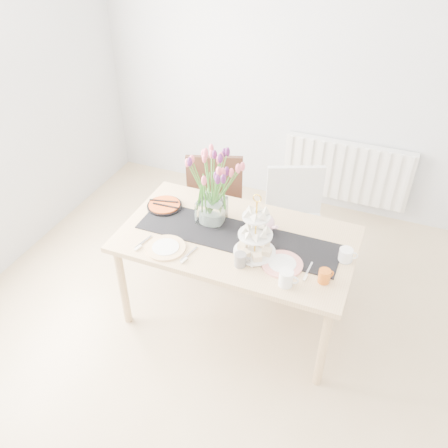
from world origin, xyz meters
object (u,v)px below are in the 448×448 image
at_px(mug_white, 286,278).
at_px(plate_right, 282,264).
at_px(chair_white, 295,215).
at_px(tart_tin, 164,206).
at_px(mug_orange, 324,276).
at_px(chair_brown, 214,205).
at_px(radiator, 346,172).
at_px(tulip_vase, 211,178).
at_px(cake_stand, 255,239).
at_px(mug_grey, 240,260).
at_px(plate_left, 166,248).
at_px(cream_jug, 346,255).
at_px(dining_table, 237,245).
at_px(teapot, 264,223).

bearing_deg(mug_white, plate_right, 110.10).
relative_size(chair_white, tart_tin, 3.53).
bearing_deg(mug_orange, chair_brown, 98.36).
bearing_deg(radiator, chair_brown, -128.68).
height_order(chair_white, tulip_vase, tulip_vase).
xyz_separation_m(cake_stand, mug_orange, (0.48, -0.09, -0.07)).
height_order(mug_grey, mug_white, mug_white).
distance_m(chair_brown, plate_left, 0.88).
height_order(cream_jug, mug_orange, same).
bearing_deg(plate_right, tart_tin, 163.82).
height_order(mug_grey, plate_left, mug_grey).
bearing_deg(cake_stand, chair_brown, 130.48).
xyz_separation_m(dining_table, plate_left, (-0.39, -0.29, 0.08)).
relative_size(tart_tin, plate_left, 0.97).
bearing_deg(cake_stand, tulip_vase, 150.98).
relative_size(radiator, chair_brown, 1.28).
bearing_deg(dining_table, radiator, 73.91).
height_order(teapot, cream_jug, teapot).
bearing_deg(radiator, mug_grey, -100.61).
height_order(radiator, tulip_vase, tulip_vase).
xyz_separation_m(cake_stand, plate_right, (0.20, -0.04, -0.11)).
height_order(radiator, mug_orange, mug_orange).
relative_size(dining_table, plate_left, 6.00).
height_order(chair_white, plate_right, chair_white).
xyz_separation_m(chair_brown, cake_stand, (0.58, -0.68, 0.32)).
distance_m(dining_table, tart_tin, 0.64).
bearing_deg(mug_white, cream_jug, 48.16).
xyz_separation_m(cake_stand, tart_tin, (-0.79, 0.25, -0.10)).
xyz_separation_m(cream_jug, mug_white, (-0.29, -0.36, 0.01)).
xyz_separation_m(dining_table, cake_stand, (0.17, -0.12, 0.19)).
relative_size(cake_stand, mug_orange, 4.62).
bearing_deg(mug_white, mug_grey, 166.10).
relative_size(dining_table, cream_jug, 18.08).
xyz_separation_m(dining_table, chair_brown, (-0.41, 0.56, -0.13)).
bearing_deg(radiator, chair_white, -103.81).
height_order(teapot, plate_left, teapot).
relative_size(mug_white, mug_orange, 1.18).
xyz_separation_m(tart_tin, plate_right, (0.99, -0.29, -0.01)).
xyz_separation_m(dining_table, mug_grey, (0.12, -0.26, 0.12)).
distance_m(chair_white, mug_grey, 0.99).
xyz_separation_m(tulip_vase, cake_stand, (0.40, -0.22, -0.25)).
bearing_deg(radiator, teapot, -102.07).
bearing_deg(plate_right, radiator, 86.35).
relative_size(chair_brown, mug_grey, 10.36).
xyz_separation_m(cream_jug, mug_orange, (-0.08, -0.25, -0.00)).
bearing_deg(tulip_vase, mug_orange, -19.72).
height_order(mug_white, plate_left, mug_white).
xyz_separation_m(chair_white, tulip_vase, (-0.47, -0.59, 0.58)).
distance_m(chair_white, tulip_vase, 0.95).
xyz_separation_m(radiator, cream_jug, (0.24, -1.65, 0.34)).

